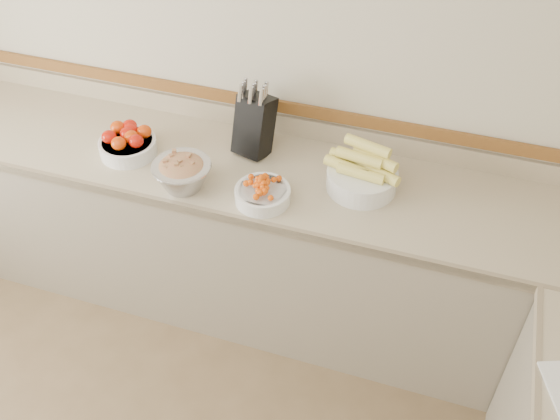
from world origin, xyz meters
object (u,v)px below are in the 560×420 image
(rhubarb_bowl, at_px, (182,173))
(tomato_bowl, at_px, (128,142))
(knife_block, at_px, (254,124))
(cherry_tomato_bowl, at_px, (262,192))
(corn_bowl, at_px, (362,174))

(rhubarb_bowl, bearing_deg, tomato_bowl, 156.97)
(knife_block, relative_size, rhubarb_bowl, 1.42)
(knife_block, height_order, tomato_bowl, knife_block)
(tomato_bowl, height_order, rhubarb_bowl, rhubarb_bowl)
(tomato_bowl, bearing_deg, cherry_tomato_bowl, -10.16)
(knife_block, height_order, rhubarb_bowl, knife_block)
(tomato_bowl, xyz_separation_m, rhubarb_bowl, (0.34, -0.15, 0.02))
(tomato_bowl, xyz_separation_m, cherry_tomato_bowl, (0.70, -0.13, -0.01))
(tomato_bowl, bearing_deg, knife_block, 19.97)
(cherry_tomato_bowl, xyz_separation_m, corn_bowl, (0.38, 0.22, 0.03))
(rhubarb_bowl, bearing_deg, corn_bowl, 17.73)
(cherry_tomato_bowl, height_order, rhubarb_bowl, rhubarb_bowl)
(knife_block, distance_m, cherry_tomato_bowl, 0.37)
(tomato_bowl, distance_m, cherry_tomato_bowl, 0.71)
(knife_block, distance_m, rhubarb_bowl, 0.41)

